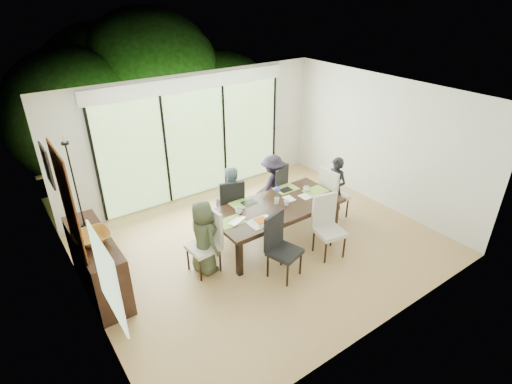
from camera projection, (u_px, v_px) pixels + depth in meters
floor at (264, 245)px, 7.33m from camera, size 6.00×5.00×0.01m
ceiling at (266, 99)px, 6.06m from camera, size 6.00×5.00×0.01m
wall_back at (195, 137)px, 8.50m from camera, size 6.00×0.02×2.70m
wall_front at (386, 253)px, 4.88m from camera, size 6.00×0.02×2.70m
wall_left at (77, 238)px, 5.15m from camera, size 0.02×5.00×2.70m
wall_right at (382, 142)px, 8.23m from camera, size 0.02×5.00×2.70m
glass_doors at (196, 144)px, 8.54m from camera, size 4.20×0.02×2.30m
blinds_header at (192, 83)px, 7.93m from camera, size 4.40×0.06×0.28m
mullion_a at (96, 168)px, 7.46m from camera, size 0.05×0.04×2.30m
mullion_b at (166, 152)px, 8.18m from camera, size 0.05×0.04×2.30m
mullion_c at (224, 138)px, 8.89m from camera, size 0.05×0.04×2.30m
mullion_d at (274, 126)px, 9.61m from camera, size 0.05×0.04×2.30m
side_window at (107, 278)px, 4.24m from camera, size 0.02×0.90×1.00m
deck at (182, 181)px, 9.80m from camera, size 6.00×1.80×0.10m
rail_top at (166, 148)px, 10.09m from camera, size 6.00×0.08×0.06m
foliage_left at (74, 117)px, 9.48m from camera, size 3.20×3.20×3.20m
foliage_mid at (150, 85)px, 10.87m from camera, size 4.00×4.00×4.00m
foliage_right at (223, 100)px, 11.46m from camera, size 2.80×2.80×2.80m
foliage_far at (106, 91)px, 10.94m from camera, size 3.60×3.60×3.60m
table_top at (276, 207)px, 7.13m from camera, size 2.41×1.10×0.06m
table_apron at (276, 211)px, 7.17m from camera, size 2.21×0.90×0.10m
table_leg_fl at (239, 257)px, 6.44m from camera, size 0.09×0.09×0.69m
table_leg_fr at (335, 217)px, 7.55m from camera, size 0.09×0.09×0.69m
table_leg_bl at (213, 233)px, 7.06m from camera, size 0.09×0.09×0.69m
table_leg_br at (304, 199)px, 8.16m from camera, size 0.09×0.09×0.69m
chair_left_end at (203, 243)px, 6.44m from camera, size 0.50×0.50×1.10m
chair_right_end at (335, 193)px, 7.97m from camera, size 0.48×0.48×1.10m
chair_far_left at (230, 203)px, 7.59m from camera, size 0.59×0.59×1.10m
chair_far_right at (272, 189)px, 8.10m from camera, size 0.61×0.61×1.10m
chair_near_left at (285, 248)px, 6.32m from camera, size 0.57×0.57×1.10m
chair_near_right at (330, 228)px, 6.84m from camera, size 0.54×0.54×1.10m
person_left_end at (204, 238)px, 6.40m from camera, size 0.42×0.63×1.30m
person_right_end at (335, 189)px, 7.92m from camera, size 0.43×0.63×1.30m
person_far_left at (230, 199)px, 7.53m from camera, size 0.62×0.41×1.30m
person_far_right at (272, 185)px, 8.04m from camera, size 0.68×0.51×1.30m
placemat_left at (231, 222)px, 6.62m from camera, size 0.44×0.32×0.01m
placemat_right at (316, 191)px, 7.60m from camera, size 0.44×0.32×0.01m
placemat_far_l at (243, 203)px, 7.17m from camera, size 0.44×0.32×0.01m
placemat_far_r at (286, 189)px, 7.68m from camera, size 0.44×0.32×0.01m
placemat_paper at (261, 222)px, 6.61m from camera, size 0.44×0.32×0.01m
tablet_far_l at (249, 203)px, 7.18m from camera, size 0.26×0.18×0.01m
tablet_far_r at (286, 190)px, 7.62m from camera, size 0.24×0.17×0.01m
papers at (308, 196)px, 7.43m from camera, size 0.30×0.22×0.00m
platter_base at (261, 221)px, 6.61m from camera, size 0.26×0.26×0.02m
platter_snacks at (261, 220)px, 6.60m from camera, size 0.20×0.20×0.01m
vase at (277, 201)px, 7.15m from camera, size 0.08×0.08×0.12m
hyacinth_stems at (277, 195)px, 7.09m from camera, size 0.04×0.04×0.16m
hyacinth_blooms at (277, 190)px, 7.04m from camera, size 0.11×0.11×0.11m
laptop at (240, 222)px, 6.60m from camera, size 0.39×0.32×0.03m
cup_a at (239, 211)px, 6.84m from camera, size 0.15×0.15×0.10m
cup_b at (286, 203)px, 7.10m from camera, size 0.14×0.14×0.09m
cup_c at (306, 189)px, 7.57m from camera, size 0.18×0.18×0.10m
book at (285, 200)px, 7.27m from camera, size 0.18×0.23×0.02m
sideboard at (98, 264)px, 6.07m from camera, size 0.48×1.72×0.97m
bowl at (93, 237)px, 5.74m from camera, size 0.51×0.51×0.12m
candlestick_base at (85, 226)px, 6.09m from camera, size 0.11×0.11×0.04m
candlestick_shaft at (75, 186)px, 5.77m from camera, size 0.03×0.03×1.34m
candlestick_pan at (65, 143)px, 5.46m from camera, size 0.11×0.11×0.03m
candle at (64, 139)px, 5.43m from camera, size 0.04×0.04×0.11m
tapestry at (67, 202)px, 5.30m from camera, size 0.02×1.00×1.50m
art_frame at (47, 166)px, 6.21m from camera, size 0.03×0.55×0.65m
art_canvas at (48, 165)px, 6.22m from camera, size 0.01×0.45×0.55m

